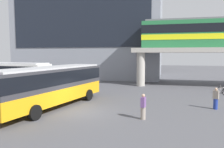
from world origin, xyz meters
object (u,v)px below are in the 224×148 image
at_px(pedestrian_walking_across, 143,107).
at_px(pedestrian_by_bike_rack, 216,99).
at_px(bus_main, 52,83).
at_px(bus_secondary, 6,73).
at_px(station_building, 94,25).

relative_size(pedestrian_walking_across, pedestrian_by_bike_rack, 1.01).
height_order(bus_main, bus_secondary, same).
xyz_separation_m(bus_main, pedestrian_walking_across, (7.30, -1.46, -1.21)).
bearing_deg(bus_main, bus_secondary, 145.80).
relative_size(station_building, bus_secondary, 2.27).
bearing_deg(pedestrian_walking_across, station_building, 114.36).
bearing_deg(station_building, bus_main, -79.04).
bearing_deg(bus_main, pedestrian_walking_across, -11.31).
relative_size(bus_main, pedestrian_by_bike_rack, 6.85).
distance_m(bus_secondary, pedestrian_by_bike_rack, 22.28).
bearing_deg(bus_secondary, bus_main, -34.20).
distance_m(station_building, bus_secondary, 21.19).
xyz_separation_m(station_building, pedestrian_by_bike_rack, (17.38, -23.12, -9.01)).
distance_m(bus_main, bus_secondary, 11.44).
height_order(bus_secondary, pedestrian_by_bike_rack, bus_secondary).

